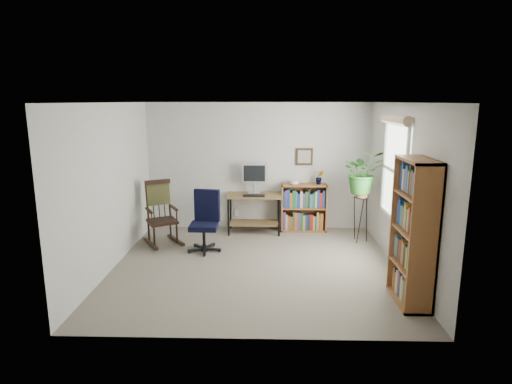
{
  "coord_description": "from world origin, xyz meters",
  "views": [
    {
      "loc": [
        0.17,
        -6.02,
        2.42
      ],
      "look_at": [
        0.0,
        0.4,
        1.05
      ],
      "focal_mm": 30.0,
      "sensor_mm": 36.0,
      "label": 1
    }
  ],
  "objects_px": {
    "rocking_chair": "(162,213)",
    "desk": "(254,213)",
    "low_bookshelf": "(304,208)",
    "tall_bookshelf": "(413,232)",
    "office_chair": "(204,221)"
  },
  "relations": [
    {
      "from": "low_bookshelf",
      "to": "tall_bookshelf",
      "type": "distance_m",
      "value": 3.12
    },
    {
      "from": "low_bookshelf",
      "to": "rocking_chair",
      "type": "bearing_deg",
      "value": -161.12
    },
    {
      "from": "desk",
      "to": "tall_bookshelf",
      "type": "distance_m",
      "value": 3.46
    },
    {
      "from": "office_chair",
      "to": "low_bookshelf",
      "type": "bearing_deg",
      "value": 44.4
    },
    {
      "from": "tall_bookshelf",
      "to": "desk",
      "type": "bearing_deg",
      "value": 125.52
    },
    {
      "from": "tall_bookshelf",
      "to": "rocking_chair",
      "type": "bearing_deg",
      "value": 149.84
    },
    {
      "from": "rocking_chair",
      "to": "tall_bookshelf",
      "type": "relative_size",
      "value": 0.63
    },
    {
      "from": "tall_bookshelf",
      "to": "low_bookshelf",
      "type": "bearing_deg",
      "value": 109.95
    },
    {
      "from": "desk",
      "to": "low_bookshelf",
      "type": "relative_size",
      "value": 1.11
    },
    {
      "from": "desk",
      "to": "tall_bookshelf",
      "type": "height_order",
      "value": "tall_bookshelf"
    },
    {
      "from": "desk",
      "to": "low_bookshelf",
      "type": "bearing_deg",
      "value": 7.32
    },
    {
      "from": "low_bookshelf",
      "to": "tall_bookshelf",
      "type": "bearing_deg",
      "value": -70.05
    },
    {
      "from": "rocking_chair",
      "to": "desk",
      "type": "bearing_deg",
      "value": -2.89
    },
    {
      "from": "rocking_chair",
      "to": "tall_bookshelf",
      "type": "height_order",
      "value": "tall_bookshelf"
    },
    {
      "from": "rocking_chair",
      "to": "low_bookshelf",
      "type": "height_order",
      "value": "rocking_chair"
    }
  ]
}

